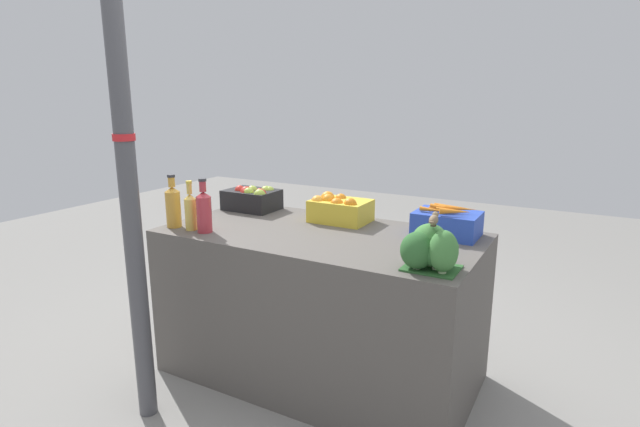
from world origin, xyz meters
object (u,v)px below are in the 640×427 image
(broccoli_pile, at_px, (432,249))
(apple_crate, at_px, (252,198))
(carrot_crate, at_px, (447,223))
(juice_bottle_golden, at_px, (191,210))
(support_pole, at_px, (126,165))
(orange_crate, at_px, (338,208))
(sparrow_bird, at_px, (434,219))
(juice_bottle_amber, at_px, (173,205))
(juice_bottle_ruby, at_px, (204,210))

(broccoli_pile, bearing_deg, apple_crate, 157.93)
(carrot_crate, xyz_separation_m, juice_bottle_golden, (-1.21, -0.54, 0.04))
(support_pole, relative_size, juice_bottle_golden, 9.25)
(orange_crate, bearing_deg, sparrow_bird, -37.07)
(carrot_crate, bearing_deg, sparrow_bird, -81.23)
(support_pole, height_order, sparrow_bird, support_pole)
(juice_bottle_amber, relative_size, sparrow_bird, 2.10)
(support_pole, bearing_deg, broccoli_pile, 19.57)
(broccoli_pile, relative_size, juice_bottle_ruby, 0.83)
(carrot_crate, relative_size, sparrow_bird, 2.32)
(apple_crate, xyz_separation_m, orange_crate, (0.60, 0.00, -0.00))
(juice_bottle_golden, bearing_deg, sparrow_bird, 0.57)
(support_pole, distance_m, orange_crate, 1.15)
(orange_crate, bearing_deg, juice_bottle_golden, -138.01)
(juice_bottle_ruby, xyz_separation_m, sparrow_bird, (1.20, 0.01, 0.10))
(orange_crate, height_order, sparrow_bird, sparrow_bird)
(support_pole, relative_size, juice_bottle_ruby, 8.60)
(apple_crate, distance_m, juice_bottle_amber, 0.55)
(juice_bottle_golden, height_order, juice_bottle_ruby, juice_bottle_ruby)
(juice_bottle_ruby, relative_size, sparrow_bird, 2.08)
(carrot_crate, bearing_deg, juice_bottle_golden, -155.87)
(support_pole, relative_size, broccoli_pile, 10.36)
(juice_bottle_golden, bearing_deg, apple_crate, 89.87)
(broccoli_pile, xyz_separation_m, sparrow_bird, (-0.00, 0.00, 0.12))
(carrot_crate, height_order, sparrow_bird, sparrow_bird)
(broccoli_pile, bearing_deg, support_pole, -160.43)
(orange_crate, distance_m, juice_bottle_ruby, 0.74)
(juice_bottle_ruby, bearing_deg, juice_bottle_amber, 180.00)
(support_pole, distance_m, juice_bottle_ruby, 0.51)
(orange_crate, relative_size, juice_bottle_amber, 1.11)
(juice_bottle_amber, bearing_deg, apple_crate, 76.86)
(apple_crate, relative_size, juice_bottle_amber, 1.11)
(apple_crate, height_order, carrot_crate, carrot_crate)
(juice_bottle_golden, bearing_deg, broccoli_pile, 0.51)
(carrot_crate, height_order, juice_bottle_ruby, juice_bottle_ruby)
(juice_bottle_ruby, bearing_deg, support_pole, -94.74)
(broccoli_pile, distance_m, juice_bottle_ruby, 1.20)
(apple_crate, relative_size, carrot_crate, 1.00)
(apple_crate, xyz_separation_m, juice_bottle_ruby, (0.09, -0.54, 0.04))
(orange_crate, relative_size, carrot_crate, 1.00)
(apple_crate, relative_size, juice_bottle_ruby, 1.12)
(orange_crate, distance_m, carrot_crate, 0.61)
(support_pole, distance_m, broccoli_pile, 1.35)
(carrot_crate, height_order, juice_bottle_golden, juice_bottle_golden)
(carrot_crate, relative_size, broccoli_pile, 1.35)
(juice_bottle_golden, distance_m, juice_bottle_ruby, 0.09)
(juice_bottle_golden, bearing_deg, carrot_crate, 24.13)
(carrot_crate, xyz_separation_m, juice_bottle_amber, (-1.33, -0.54, 0.05))
(apple_crate, xyz_separation_m, sparrow_bird, (1.29, -0.52, 0.14))
(broccoli_pile, bearing_deg, sparrow_bird, 135.56)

